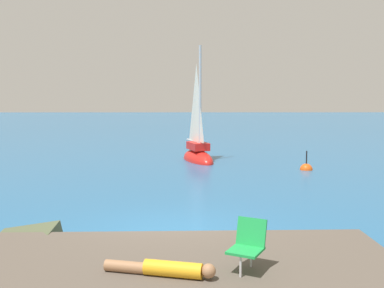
{
  "coord_description": "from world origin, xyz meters",
  "views": [
    {
      "loc": [
        0.4,
        -10.55,
        3.26
      ],
      "look_at": [
        0.54,
        9.3,
        1.14
      ],
      "focal_mm": 42.25,
      "sensor_mm": 36.0,
      "label": 1
    }
  ],
  "objects_px": {
    "marker_buoy": "(306,170)",
    "person_sunbather": "(165,269)",
    "sailboat_near": "(198,154)",
    "beach_chair": "(248,243)"
  },
  "relations": [
    {
      "from": "beach_chair",
      "to": "person_sunbather",
      "type": "bearing_deg",
      "value": -52.15
    },
    {
      "from": "person_sunbather",
      "to": "beach_chair",
      "type": "distance_m",
      "value": 1.36
    },
    {
      "from": "sailboat_near",
      "to": "person_sunbather",
      "type": "distance_m",
      "value": 15.97
    },
    {
      "from": "sailboat_near",
      "to": "marker_buoy",
      "type": "xyz_separation_m",
      "value": [
        4.75,
        -2.86,
        -0.33
      ]
    },
    {
      "from": "beach_chair",
      "to": "marker_buoy",
      "type": "height_order",
      "value": "beach_chair"
    },
    {
      "from": "sailboat_near",
      "to": "beach_chair",
      "type": "relative_size",
      "value": 7.86
    },
    {
      "from": "marker_buoy",
      "to": "person_sunbather",
      "type": "bearing_deg",
      "value": -113.08
    },
    {
      "from": "sailboat_near",
      "to": "beach_chair",
      "type": "height_order",
      "value": "sailboat_near"
    },
    {
      "from": "person_sunbather",
      "to": "marker_buoy",
      "type": "relative_size",
      "value": 1.54
    },
    {
      "from": "beach_chair",
      "to": "sailboat_near",
      "type": "bearing_deg",
      "value": -150.78
    }
  ]
}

